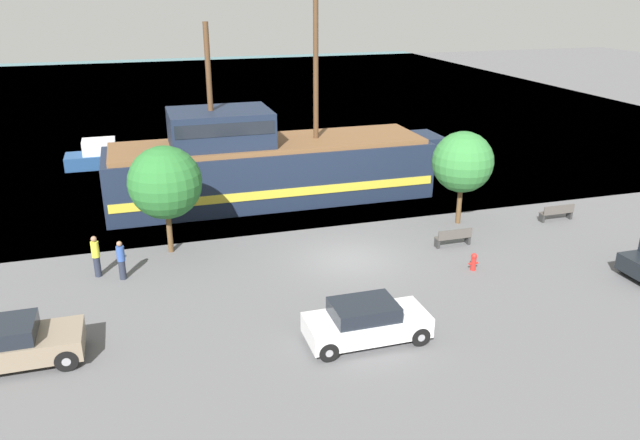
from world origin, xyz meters
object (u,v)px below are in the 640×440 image
at_px(moored_boat_outer, 377,149).
at_px(fire_hydrant, 474,261).
at_px(pirate_ship, 268,165).
at_px(pedestrian_walking_near, 96,256).
at_px(moored_boat_dockside, 105,156).
at_px(pedestrian_walking_far, 121,260).
at_px(bench_promenade_west, 557,212).
at_px(parked_car_curb_front, 366,322).
at_px(bench_promenade_east, 454,237).

bearing_deg(moored_boat_outer, fire_hydrant, -99.05).
distance_m(pirate_ship, pedestrian_walking_near, 11.75).
distance_m(moored_boat_dockside, pedestrian_walking_far, 18.05).
relative_size(fire_hydrant, bench_promenade_west, 0.43).
xyz_separation_m(moored_boat_outer, pedestrian_walking_far, (-16.93, -14.57, 0.17)).
height_order(moored_boat_dockside, pedestrian_walking_near, moored_boat_dockside).
relative_size(parked_car_curb_front, bench_promenade_east, 2.45).
bearing_deg(moored_boat_dockside, bench_promenade_west, -38.28).
height_order(bench_promenade_west, pedestrian_walking_near, pedestrian_walking_near).
bearing_deg(parked_car_curb_front, bench_promenade_west, 30.58).
bearing_deg(moored_boat_outer, bench_promenade_west, -73.27).
bearing_deg(bench_promenade_east, pirate_ship, 126.17).
bearing_deg(moored_boat_dockside, bench_promenade_east, -50.69).
height_order(moored_boat_dockside, bench_promenade_east, moored_boat_dockside).
bearing_deg(pirate_ship, pedestrian_walking_near, -139.10).
xyz_separation_m(bench_promenade_west, pedestrian_walking_far, (-21.13, -0.60, 0.40)).
bearing_deg(bench_promenade_east, fire_hydrant, -99.75).
distance_m(parked_car_curb_front, bench_promenade_east, 9.33).
bearing_deg(pedestrian_walking_far, moored_boat_outer, 40.71).
relative_size(parked_car_curb_front, pedestrian_walking_far, 2.48).
relative_size(moored_boat_outer, bench_promenade_east, 3.89).
relative_size(pirate_ship, bench_promenade_west, 10.68).
xyz_separation_m(pedestrian_walking_near, pedestrian_walking_far, (0.97, -0.56, -0.07)).
height_order(pirate_ship, bench_promenade_east, pirate_ship).
relative_size(fire_hydrant, pedestrian_walking_far, 0.46).
relative_size(pirate_ship, parked_car_curb_front, 4.58).
distance_m(moored_boat_dockside, moored_boat_outer, 18.21).
bearing_deg(moored_boat_outer, parked_car_curb_front, -112.74).
distance_m(pirate_ship, moored_boat_outer, 11.14).
relative_size(bench_promenade_east, pedestrian_walking_near, 0.95).
distance_m(moored_boat_dockside, parked_car_curb_front, 26.78).
height_order(moored_boat_outer, fire_hydrant, moored_boat_outer).
relative_size(moored_boat_outer, bench_promenade_west, 3.71).
bearing_deg(bench_promenade_west, moored_boat_dockside, 141.72).
bearing_deg(bench_promenade_east, pedestrian_walking_far, 176.63).
relative_size(parked_car_curb_front, fire_hydrant, 5.38).
relative_size(moored_boat_dockside, moored_boat_outer, 0.79).
height_order(moored_boat_outer, pedestrian_walking_near, moored_boat_outer).
bearing_deg(moored_boat_dockside, pedestrian_walking_far, -86.98).
xyz_separation_m(bench_promenade_east, pedestrian_walking_near, (-15.48, 1.41, 0.47)).
bearing_deg(fire_hydrant, bench_promenade_east, 80.25).
relative_size(bench_promenade_east, pedestrian_walking_far, 1.02).
bearing_deg(moored_boat_dockside, pedestrian_walking_near, -90.08).
bearing_deg(pirate_ship, fire_hydrant, -61.95).
height_order(parked_car_curb_front, pedestrian_walking_near, pedestrian_walking_near).
bearing_deg(bench_promenade_west, moored_boat_outer, 106.73).
bearing_deg(moored_boat_outer, pedestrian_walking_far, -139.29).
xyz_separation_m(bench_promenade_west, pedestrian_walking_near, (-22.10, -0.04, 0.46)).
xyz_separation_m(moored_boat_dockside, parked_car_curb_front, (8.72, -25.32, 0.05)).
bearing_deg(fire_hydrant, bench_promenade_west, 29.56).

